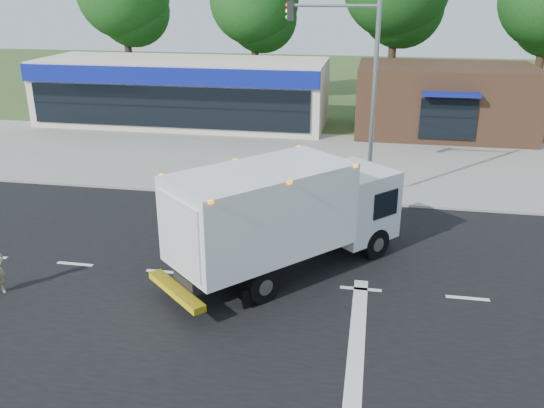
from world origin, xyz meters
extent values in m
plane|color=#385123|center=(0.00, 0.00, 0.00)|extent=(120.00, 120.00, 0.00)
cube|color=black|center=(0.00, 0.00, 0.00)|extent=(60.00, 14.00, 0.02)
cube|color=gray|center=(0.00, 8.20, 0.06)|extent=(60.00, 2.40, 0.12)
cube|color=gray|center=(0.00, 14.00, 0.01)|extent=(60.00, 9.00, 0.02)
cube|color=silver|center=(-6.00, 0.00, 0.02)|extent=(1.20, 0.15, 0.01)
cube|color=silver|center=(-3.00, 0.00, 0.02)|extent=(1.20, 0.15, 0.01)
cube|color=silver|center=(0.00, 0.00, 0.02)|extent=(1.20, 0.15, 0.01)
cube|color=silver|center=(3.00, 0.00, 0.02)|extent=(1.20, 0.15, 0.01)
cube|color=silver|center=(6.00, 0.00, 0.02)|extent=(1.20, 0.15, 0.01)
cube|color=silver|center=(3.00, -3.00, 0.02)|extent=(0.40, 7.00, 0.01)
cube|color=black|center=(0.03, 0.08, 0.74)|extent=(4.36, 4.62, 0.37)
cube|color=silver|center=(2.57, 2.85, 1.64)|extent=(3.11, 3.10, 2.22)
cube|color=black|center=(3.25, 3.59, 1.85)|extent=(1.59, 1.48, 0.95)
cube|color=white|center=(0.03, 0.08, 2.22)|extent=(5.45, 5.62, 2.49)
cube|color=silver|center=(-1.77, -1.89, 2.17)|extent=(1.60, 1.48, 2.01)
cube|color=yellow|center=(-1.90, -2.03, 0.58)|extent=(2.12, 1.99, 0.19)
cube|color=orange|center=(0.03, 0.08, 3.44)|extent=(5.34, 5.49, 0.08)
cylinder|color=black|center=(1.87, 3.57, 0.51)|extent=(0.92, 0.96, 1.02)
cylinder|color=black|center=(3.35, 2.21, 0.51)|extent=(0.92, 0.96, 1.02)
cylinder|color=black|center=(-1.25, 0.25, 0.51)|extent=(0.92, 0.96, 1.02)
cylinder|color=black|center=(0.31, -1.18, 0.51)|extent=(0.92, 0.96, 1.02)
cube|color=beige|center=(-9.00, 20.00, 2.00)|extent=(18.00, 6.00, 4.00)
cube|color=navy|center=(-9.00, 16.95, 3.40)|extent=(18.00, 0.30, 1.00)
cube|color=black|center=(-9.00, 16.95, 1.60)|extent=(17.00, 0.12, 2.40)
cube|color=#382316|center=(7.00, 20.00, 2.00)|extent=(10.00, 6.00, 4.00)
cube|color=navy|center=(7.00, 16.90, 2.90)|extent=(3.00, 1.20, 0.20)
cube|color=black|center=(7.00, 16.95, 1.50)|extent=(3.00, 0.12, 2.20)
cylinder|color=gray|center=(3.00, 7.60, 4.00)|extent=(0.18, 0.18, 8.00)
cylinder|color=gray|center=(1.30, 7.60, 7.60)|extent=(3.40, 0.12, 0.12)
cube|color=black|center=(-0.30, 7.60, 7.40)|extent=(0.25, 0.25, 0.70)
cylinder|color=#332114|center=(-16.00, 28.00, 3.67)|extent=(0.56, 0.56, 7.35)
sphere|color=#144718|center=(-15.50, 28.50, 6.51)|extent=(5.46, 5.46, 5.46)
cylinder|color=#332114|center=(-6.00, 28.00, 3.43)|extent=(0.56, 0.56, 6.86)
sphere|color=#144718|center=(-5.50, 28.50, 6.08)|extent=(5.10, 5.10, 5.10)
cylinder|color=#332114|center=(4.00, 28.00, 3.92)|extent=(0.56, 0.56, 7.84)
sphere|color=#144718|center=(4.50, 28.50, 6.94)|extent=(5.82, 5.82, 5.82)
cylinder|color=#332114|center=(14.00, 28.00, 3.50)|extent=(0.56, 0.56, 7.00)
camera|label=1|loc=(3.09, -15.02, 8.30)|focal=38.00mm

